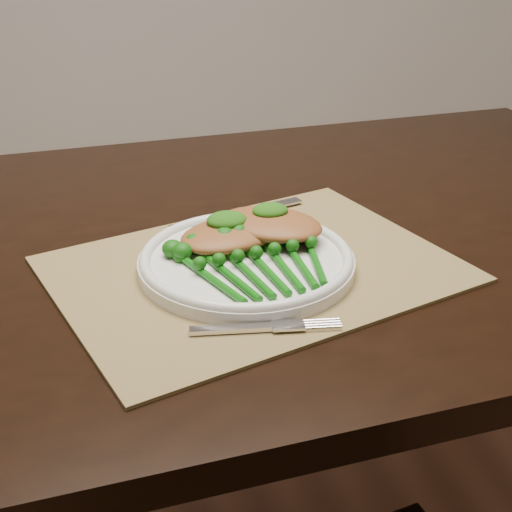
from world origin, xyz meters
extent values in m
cube|color=black|center=(-0.04, -0.12, 0.73)|extent=(1.67, 1.04, 0.04)
cube|color=olive|center=(-0.01, -0.25, 0.75)|extent=(0.58, 0.50, 0.00)
cylinder|color=white|center=(-0.02, -0.25, 0.76)|extent=(0.28, 0.28, 0.02)
torus|color=white|center=(-0.02, -0.25, 0.77)|extent=(0.27, 0.27, 0.01)
cube|color=silver|center=(-0.06, -0.10, 0.76)|extent=(0.09, 0.04, 0.01)
cube|color=silver|center=(0.04, -0.07, 0.76)|extent=(0.13, 0.06, 0.00)
cube|color=silver|center=(-0.06, -0.39, 0.76)|extent=(0.09, 0.02, 0.01)
ellipsoid|color=brown|center=(-0.03, -0.21, 0.78)|extent=(0.16, 0.14, 0.03)
ellipsoid|color=brown|center=(0.02, -0.20, 0.79)|extent=(0.17, 0.16, 0.03)
ellipsoid|color=#154509|center=(-0.03, -0.20, 0.80)|extent=(0.05, 0.05, 0.02)
ellipsoid|color=#154509|center=(0.03, -0.19, 0.81)|extent=(0.05, 0.04, 0.02)
camera|label=1|loc=(-0.18, -1.04, 1.18)|focal=50.00mm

